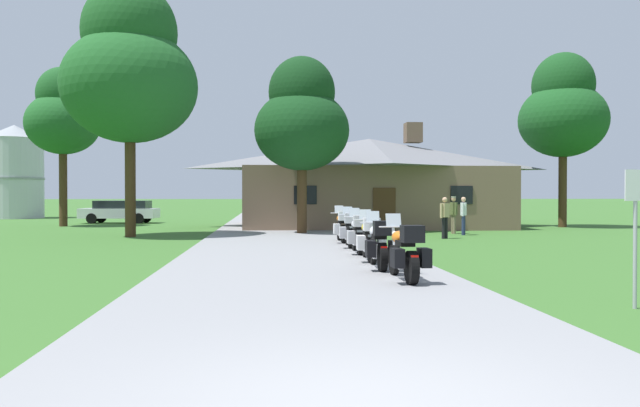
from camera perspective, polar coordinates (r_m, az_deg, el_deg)
The scene contains 19 objects.
ground_plane at distance 24.96m, azimuth -3.06°, elevation -3.24°, with size 500.00×500.00×0.00m, color #386628.
asphalt_driveway at distance 22.96m, azimuth -2.91°, elevation -3.52°, with size 6.40×80.00×0.06m, color gray.
motorcycle_orange_nearest_to_camera at distance 12.44m, azimuth 7.76°, elevation -4.50°, with size 0.74×2.08×1.30m.
motorcycle_white_second_in_row at distance 14.40m, azimuth 5.40°, elevation -3.77°, with size 0.73×2.08×1.30m.
motorcycle_yellow_third_in_row at distance 16.16m, azimuth 4.50°, elevation -3.28°, with size 0.76×2.08×1.30m.
motorcycle_white_fourth_in_row at distance 18.16m, azimuth 3.51°, elevation -2.83°, with size 0.73×2.08×1.30m.
motorcycle_blue_fifth_in_row at distance 20.32m, azimuth 2.73°, elevation -2.44°, with size 0.77×2.08×1.30m.
motorcycle_orange_farthest_in_row at distance 22.44m, azimuth 2.05°, elevation -2.14°, with size 0.72×2.08×1.30m.
stone_lodge at distance 34.86m, azimuth 4.51°, elevation 2.01°, with size 14.48×9.44×5.76m.
bystander_olive_shirt_near_lodge at distance 28.93m, azimuth 12.03°, elevation -0.83°, with size 0.26×0.55×1.69m.
bystander_tan_shirt_beside_signpost at distance 25.60m, azimuth 11.27°, elevation -1.07°, with size 0.44×0.40×1.67m.
bystander_white_shirt_by_tree at distance 28.04m, azimuth 12.91°, elevation -0.92°, with size 0.35×0.50×1.67m.
metal_signpost_roadside at distance 10.78m, azimuth 26.74°, elevation -1.43°, with size 0.36×0.06×2.14m.
tree_left_far at distance 38.04m, azimuth -22.33°, elevation 7.40°, with size 4.04×4.04×8.86m.
tree_left_near at distance 27.88m, azimuth -16.89°, elevation 11.52°, with size 5.60×5.60×10.65m.
tree_right_of_lodge at distance 36.85m, azimuth 21.21°, elevation 7.91°, with size 4.72×4.72×9.48m.
tree_by_lodge_front at distance 28.15m, azimuth -1.66°, elevation 7.65°, with size 4.23×4.23×7.91m.
metal_silo_distant at distance 52.51m, azimuth -26.02°, elevation 2.63°, with size 4.27×4.27×7.02m.
parked_white_suv_far_left at distance 40.88m, azimuth -17.67°, elevation -0.62°, with size 4.72×2.15×1.40m.
Camera 1 is at (-0.74, -4.88, 1.75)m, focal length 35.22 mm.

